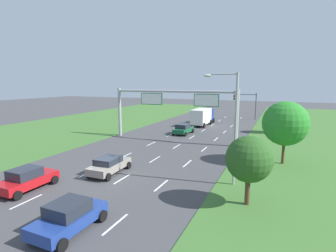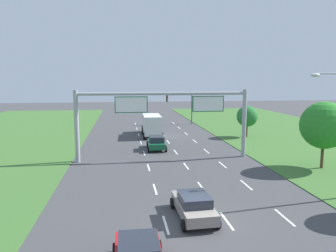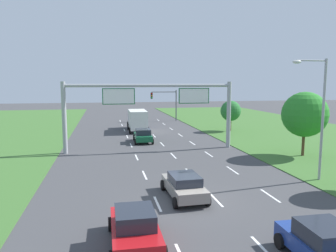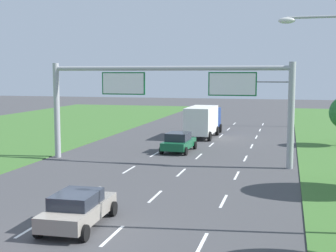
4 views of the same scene
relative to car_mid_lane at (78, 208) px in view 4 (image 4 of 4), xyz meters
name	(u,v)px [view 4 (image 4 of 4)]	position (x,y,z in m)	size (l,w,h in m)	color
ground_plane	(71,232)	(0.02, -0.71, -0.75)	(200.00, 200.00, 0.00)	#424244
lane_dashes_inner_left	(129,170)	(-1.73, 11.29, -0.75)	(0.14, 62.40, 0.01)	white
lane_dashes_inner_right	(181,172)	(1.77, 11.29, -0.75)	(0.14, 62.40, 0.01)	white
lane_dashes_slip	(237,175)	(5.27, 11.29, -0.75)	(0.14, 62.40, 0.01)	white
car_mid_lane	(78,208)	(0.00, 0.00, 0.00)	(2.22, 4.41, 1.45)	gray
car_far_ahead	(179,142)	(-0.20, 18.99, 0.04)	(2.28, 4.29, 1.56)	#145633
box_truck	(203,120)	(0.09, 28.52, 0.90)	(2.80, 7.79, 3.02)	navy
sign_gantry	(169,93)	(0.19, 14.27, 4.14)	(17.24, 0.44, 7.00)	#9EA0A5
traffic_light_mast	(273,94)	(6.42, 39.66, 3.11)	(4.76, 0.49, 5.60)	#47494F
street_lamp	(334,104)	(9.89, 1.58, 4.32)	(2.61, 0.32, 8.50)	#9EA0A5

